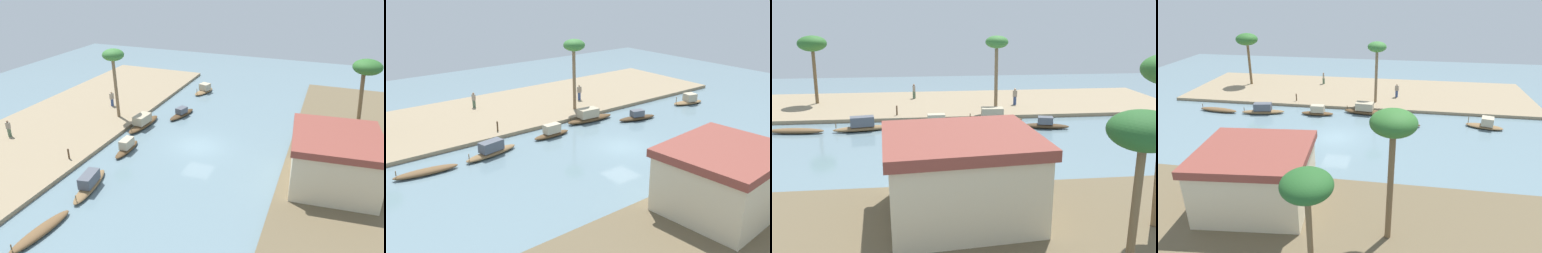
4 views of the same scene
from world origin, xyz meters
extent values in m
plane|color=slate|center=(0.00, 0.00, 0.00)|extent=(71.29, 71.29, 0.00)
cube|color=#937F60|center=(0.00, -14.12, 0.17)|extent=(43.04, 12.97, 0.34)
cube|color=brown|center=(0.00, 14.12, 0.17)|extent=(43.04, 12.97, 0.34)
ellipsoid|color=#47331E|center=(-5.96, -4.08, 0.20)|extent=(4.04, 1.87, 0.39)
cube|color=#4C515B|center=(-5.95, -4.08, 0.69)|extent=(1.37, 1.05, 0.59)
ellipsoid|color=brown|center=(14.37, -4.73, 0.21)|extent=(4.60, 1.37, 0.43)
cylinder|color=brown|center=(16.35, -4.94, 0.57)|extent=(0.07, 0.07, 0.37)
ellipsoid|color=brown|center=(-2.11, -6.57, 0.24)|extent=(5.01, 1.56, 0.48)
cube|color=tan|center=(-1.90, -6.59, 0.89)|extent=(1.98, 1.22, 0.82)
cylinder|color=brown|center=(0.05, -6.74, 0.61)|extent=(0.07, 0.07, 0.37)
ellipsoid|color=brown|center=(3.15, -5.42, 0.19)|extent=(3.57, 1.01, 0.38)
cube|color=tan|center=(3.10, -5.42, 0.75)|extent=(1.47, 0.80, 0.76)
ellipsoid|color=brown|center=(9.18, -4.92, 0.21)|extent=(4.76, 1.80, 0.41)
cube|color=#4C515B|center=(9.16, -4.92, 0.81)|extent=(2.01, 1.20, 0.79)
cylinder|color=brown|center=(11.19, -4.56, 0.57)|extent=(0.07, 0.07, 0.40)
ellipsoid|color=brown|center=(-14.12, -4.48, 0.18)|extent=(3.71, 2.01, 0.35)
cube|color=tan|center=(-14.34, -4.42, 0.75)|extent=(1.36, 1.34, 0.80)
cylinder|color=brown|center=(-12.62, -4.85, 0.64)|extent=(0.07, 0.07, 0.65)
cylinder|color=#33477A|center=(-5.22, -12.14, 0.74)|extent=(0.38, 0.38, 0.82)
cube|color=gray|center=(-5.22, -12.14, 1.48)|extent=(0.49, 0.34, 0.65)
sphere|color=tan|center=(-5.22, -12.14, 1.91)|extent=(0.22, 0.22, 0.22)
cylinder|color=#4C664C|center=(5.03, -16.57, 0.72)|extent=(0.39, 0.39, 0.77)
cube|color=gray|center=(5.03, -16.57, 1.41)|extent=(0.30, 0.42, 0.61)
sphere|color=#9E7556|center=(5.03, -16.57, 1.82)|extent=(0.21, 0.21, 0.21)
cylinder|color=#4C3823|center=(6.54, -8.78, 0.78)|extent=(0.14, 0.14, 0.88)
cylinder|color=#7F6647|center=(-2.81, -9.90, 3.34)|extent=(0.32, 0.48, 6.02)
ellipsoid|color=#387533|center=(-2.81, -9.90, 6.77)|extent=(2.12, 2.12, 1.17)
cylinder|color=brown|center=(-5.50, 12.84, 3.46)|extent=(0.33, 0.76, 6.26)
ellipsoid|color=#2D6628|center=(-5.50, 12.84, 7.06)|extent=(2.36, 2.36, 1.30)
cube|color=beige|center=(2.73, 11.16, 2.02)|extent=(6.78, 6.16, 3.37)
cube|color=brown|center=(2.73, 11.16, 3.95)|extent=(7.19, 6.53, 0.48)
camera|label=1|loc=(27.60, 10.13, 14.88)|focal=34.62mm
camera|label=2|loc=(23.20, 23.74, 13.42)|focal=40.84mm
camera|label=3|loc=(4.46, 27.98, 9.09)|focal=38.22mm
camera|label=4|loc=(-5.76, 27.92, 13.21)|focal=31.44mm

